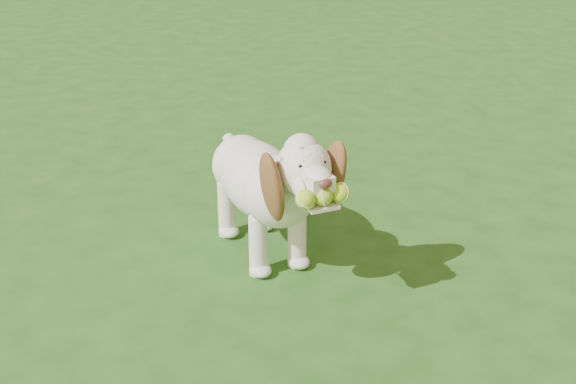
{
  "coord_description": "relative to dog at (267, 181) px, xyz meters",
  "views": [
    {
      "loc": [
        0.18,
        -3.12,
        1.84
      ],
      "look_at": [
        0.29,
        -0.04,
        0.43
      ],
      "focal_mm": 50.0,
      "sensor_mm": 36.0,
      "label": 1
    }
  ],
  "objects": [
    {
      "name": "dog",
      "position": [
        0.0,
        0.0,
        0.0
      ],
      "size": [
        0.67,
        1.1,
        0.74
      ],
      "rotation": [
        0.0,
        0.0,
        0.38
      ],
      "color": "white",
      "rests_on": "ground"
    },
    {
      "name": "ground",
      "position": [
        -0.21,
        -0.17,
        -0.39
      ],
      "size": [
        80.0,
        80.0,
        0.0
      ],
      "primitive_type": "plane",
      "color": "#1F4915",
      "rests_on": "ground"
    }
  ]
}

